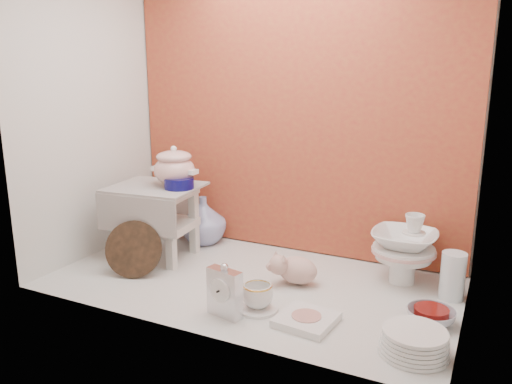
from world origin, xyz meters
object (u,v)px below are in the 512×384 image
Objects in this scene: step_stool at (157,222)px; mantel_clock at (225,291)px; floral_platter at (171,206)px; blue_white_vase at (203,220)px; crystal_bowl at (431,316)px; soup_tureen at (174,166)px; plush_pig at (298,270)px; porcelain_tower at (404,248)px; gold_rim_teacup at (258,296)px; dinner_plate_stack at (414,342)px.

mantel_clock is (0.63, -0.41, -0.08)m from step_stool.
mantel_clock is (0.75, -0.70, -0.08)m from floral_platter.
blue_white_vase is 1.44× the size of crystal_bowl.
step_stool is 1.38m from crystal_bowl.
blue_white_vase reaches higher than crystal_bowl.
mantel_clock is at bearing -40.26° from soup_tureen.
plush_pig is 0.49m from porcelain_tower.
mantel_clock is (0.53, -0.70, -0.02)m from blue_white_vase.
soup_tureen is 1.36m from crystal_bowl.
gold_rim_teacup is 0.62m from dinner_plate_stack.
gold_rim_teacup is (-0.05, -0.30, -0.01)m from plush_pig.
plush_pig is 0.97× the size of dinner_plate_stack.
blue_white_vase is at bearing 139.34° from mantel_clock.
mantel_clock is 0.15m from gold_rim_teacup.
porcelain_tower is at bearing 48.44° from gold_rim_teacup.
crystal_bowl is at bearing 84.81° from dinner_plate_stack.
floral_platter reaches higher than gold_rim_teacup.
blue_white_vase is (0.10, 0.29, -0.06)m from step_stool.
plush_pig is at bearing -151.41° from porcelain_tower.
gold_rim_teacup is at bearing -28.95° from step_stool.
plush_pig is (0.77, -0.00, -0.12)m from step_stool.
porcelain_tower is (1.10, 0.18, -0.31)m from soup_tureen.
dinner_plate_stack is at bearing -95.19° from crystal_bowl.
floral_platter reaches higher than porcelain_tower.
blue_white_vase is 0.80× the size of porcelain_tower.
plush_pig is 0.60m from crystal_bowl.
soup_tureen is at bearing 172.68° from crystal_bowl.
soup_tureen reaches higher than plush_pig.
plush_pig is (0.68, -0.05, -0.41)m from soup_tureen.
crystal_bowl is (1.36, -0.12, -0.16)m from step_stool.
porcelain_tower is at bearing 9.22° from soup_tureen.
floral_platter is 1.61m from dinner_plate_stack.
porcelain_tower is (1.09, -0.06, 0.03)m from blue_white_vase.
crystal_bowl is at bearing -7.32° from soup_tureen.
crystal_bowl is at bearing 33.82° from mantel_clock.
blue_white_vase is 0.88m from mantel_clock.
soup_tureen is 0.80m from mantel_clock.
blue_white_vase reaches higher than mantel_clock.
soup_tureen reaches higher than mantel_clock.
crystal_bowl is at bearing -15.50° from floral_platter.
soup_tureen is at bearing 151.86° from mantel_clock.
porcelain_tower is at bearing -3.02° from floral_platter.
gold_rim_teacup is at bearing 174.57° from dinner_plate_stack.
step_stool is 0.78m from plush_pig.
porcelain_tower is (-0.15, 0.59, 0.12)m from dinner_plate_stack.
blue_white_vase is 1.23× the size of mantel_clock.
floral_platter is at bearing 178.37° from blue_white_vase.
porcelain_tower is at bearing 4.83° from step_stool.
floral_platter is 1.58× the size of plush_pig.
floral_platter is 1.55m from crystal_bowl.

